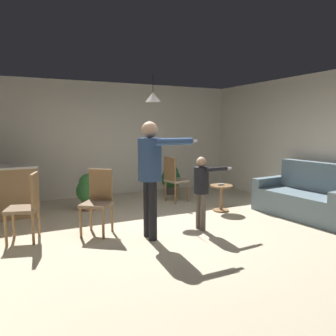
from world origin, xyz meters
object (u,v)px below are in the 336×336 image
dining_chair_near_wall (174,178)px  spare_remote_on_table (221,184)px  person_child (202,185)px  dining_chair_by_counter (98,199)px  kitchen_counter (1,192)px  person_adult (151,167)px  side_table_by_couch (221,195)px  dining_chair_centre_back (27,204)px  potted_plant_corner (88,190)px  potted_plant_by_wall (171,178)px  couch_floral (306,199)px

dining_chair_near_wall → spare_remote_on_table: size_ratio=7.69×
person_child → dining_chair_near_wall: size_ratio=1.19×
dining_chair_by_counter → kitchen_counter: bearing=-12.8°
person_adult → spare_remote_on_table: (1.83, 0.81, -0.54)m
person_adult → person_child: (0.89, 0.02, -0.34)m
person_child → side_table_by_couch: bearing=126.1°
side_table_by_couch → dining_chair_by_counter: bearing=-174.1°
dining_chair_centre_back → person_adult: bearing=-95.8°
dining_chair_by_counter → dining_chair_near_wall: same height
person_adult → spare_remote_on_table: 2.07m
potted_plant_corner → potted_plant_by_wall: bearing=16.7°
couch_floral → dining_chair_by_counter: size_ratio=1.87×
person_adult → potted_plant_by_wall: size_ratio=2.38×
couch_floral → dining_chair_centre_back: bearing=74.7°
couch_floral → side_table_by_couch: couch_floral is taller
kitchen_counter → dining_chair_centre_back: (0.35, -1.56, 0.07)m
side_table_by_couch → person_adult: size_ratio=0.30×
person_child → potted_plant_corner: bearing=-150.3°
couch_floral → person_child: (-2.17, 0.18, 0.40)m
couch_floral → side_table_by_couch: (-1.20, 0.99, -0.00)m
person_child → potted_plant_by_wall: size_ratio=1.63×
dining_chair_by_counter → dining_chair_centre_back: (-1.01, 0.10, 0.00)m
potted_plant_corner → couch_floral: bearing=-32.2°
dining_chair_by_counter → spare_remote_on_table: 2.49m
kitchen_counter → dining_chair_by_counter: (1.37, -1.65, 0.07)m
couch_floral → side_table_by_couch: bearing=45.1°
kitchen_counter → potted_plant_by_wall: 3.74m
side_table_by_couch → potted_plant_by_wall: potted_plant_by_wall is taller
dining_chair_by_counter → dining_chair_near_wall: size_ratio=1.00×
dining_chair_near_wall → potted_plant_by_wall: 0.86m
spare_remote_on_table → potted_plant_corner: bearing=151.5°
dining_chair_by_counter → potted_plant_corner: (0.17, 1.49, -0.14)m
person_child → dining_chair_centre_back: bearing=-108.5°
couch_floral → dining_chair_centre_back: size_ratio=1.87×
dining_chair_near_wall → potted_plant_corner: (-1.86, 0.13, -0.14)m
kitchen_counter → person_adult: (2.01, -2.23, 0.60)m
dining_chair_by_counter → person_adult: bearing=175.7°
side_table_by_couch → person_child: person_child is taller
person_adult → dining_chair_centre_back: 1.87m
spare_remote_on_table → kitchen_counter: bearing=159.7°
kitchen_counter → dining_chair_centre_back: dining_chair_centre_back is taller
dining_chair_by_counter → dining_chair_centre_back: bearing=32.2°
couch_floral → kitchen_counter: size_ratio=1.49×
person_adult → dining_chair_near_wall: bearing=143.6°
couch_floral → spare_remote_on_table: 1.58m
side_table_by_couch → dining_chair_centre_back: (-3.52, -0.16, 0.22)m
person_child → potted_plant_by_wall: bearing=159.4°
person_adult → dining_chair_centre_back: (-1.66, 0.67, -0.53)m
person_child → potted_plant_corner: 2.48m
dining_chair_centre_back → kitchen_counter: bearing=29.1°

